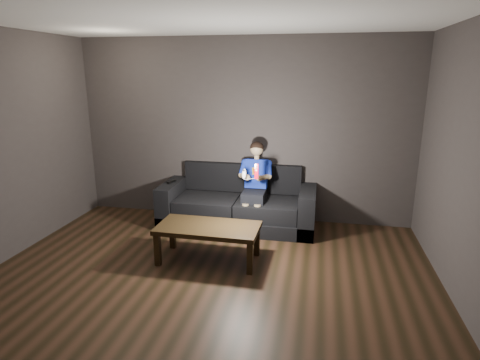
# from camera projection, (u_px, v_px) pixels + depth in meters

# --- Properties ---
(floor) EXTENTS (5.00, 5.00, 0.00)m
(floor) POSITION_uv_depth(u_px,v_px,m) (194.00, 303.00, 3.94)
(floor) COLOR black
(floor) RESTS_ON ground
(back_wall) EXTENTS (5.00, 0.04, 2.70)m
(back_wall) POSITION_uv_depth(u_px,v_px,m) (243.00, 131.00, 5.95)
(back_wall) COLOR #3D3735
(back_wall) RESTS_ON ground
(ceiling) EXTENTS (5.00, 5.00, 0.02)m
(ceiling) POSITION_uv_depth(u_px,v_px,m) (184.00, 7.00, 3.23)
(ceiling) COLOR white
(ceiling) RESTS_ON back_wall
(sofa) EXTENTS (2.23, 0.96, 0.86)m
(sofa) POSITION_uv_depth(u_px,v_px,m) (239.00, 206.00, 5.91)
(sofa) COLOR black
(sofa) RESTS_ON floor
(child) EXTENTS (0.47, 0.57, 1.15)m
(child) POSITION_uv_depth(u_px,v_px,m) (255.00, 178.00, 5.69)
(child) COLOR black
(child) RESTS_ON sofa
(wii_remote_red) EXTENTS (0.05, 0.08, 0.20)m
(wii_remote_red) POSITION_uv_depth(u_px,v_px,m) (257.00, 171.00, 5.19)
(wii_remote_red) COLOR red
(wii_remote_red) RESTS_ON child
(nunchuk_white) EXTENTS (0.07, 0.09, 0.15)m
(nunchuk_white) POSITION_uv_depth(u_px,v_px,m) (244.00, 174.00, 5.24)
(nunchuk_white) COLOR silver
(nunchuk_white) RESTS_ON child
(wii_remote_black) EXTENTS (0.09, 0.17, 0.03)m
(wii_remote_black) POSITION_uv_depth(u_px,v_px,m) (171.00, 182.00, 5.93)
(wii_remote_black) COLOR black
(wii_remote_black) RESTS_ON sofa
(coffee_table) EXTENTS (1.21, 0.62, 0.44)m
(coffee_table) POSITION_uv_depth(u_px,v_px,m) (208.00, 230.00, 4.75)
(coffee_table) COLOR black
(coffee_table) RESTS_ON floor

